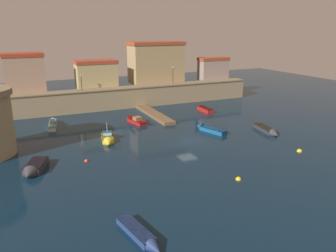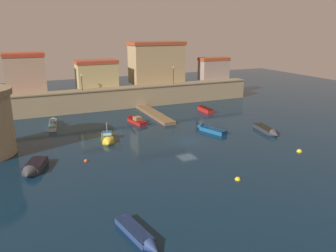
{
  "view_description": "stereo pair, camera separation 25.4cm",
  "coord_description": "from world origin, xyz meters",
  "px_view_note": "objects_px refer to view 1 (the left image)",
  "views": [
    {
      "loc": [
        -22.17,
        -42.11,
        16.3
      ],
      "look_at": [
        0.0,
        6.97,
        0.54
      ],
      "focal_mm": 36.13,
      "sensor_mm": 36.0,
      "label": 1
    },
    {
      "loc": [
        -21.93,
        -42.22,
        16.3
      ],
      "look_at": [
        0.0,
        6.97,
        0.54
      ],
      "focal_mm": 36.13,
      "sensor_mm": 36.0,
      "label": 2
    }
  ],
  "objects_px": {
    "quay_lamp_0": "(81,80)",
    "moored_boat_4": "(268,130)",
    "mooring_buoy_2": "(86,161)",
    "moored_boat_1": "(203,109)",
    "moored_boat_7": "(141,236)",
    "quay_lamp_1": "(173,73)",
    "mooring_buoy_0": "(238,180)",
    "moored_boat_3": "(34,169)",
    "mooring_buoy_1": "(299,151)",
    "moored_boat_0": "(209,129)",
    "moored_boat_2": "(134,120)",
    "moored_boat_5": "(53,123)",
    "moored_boat_6": "(108,139)"
  },
  "relations": [
    {
      "from": "quay_lamp_1",
      "to": "moored_boat_4",
      "type": "distance_m",
      "value": 27.84
    },
    {
      "from": "moored_boat_1",
      "to": "moored_boat_7",
      "type": "height_order",
      "value": "moored_boat_1"
    },
    {
      "from": "mooring_buoy_0",
      "to": "moored_boat_6",
      "type": "bearing_deg",
      "value": 118.13
    },
    {
      "from": "quay_lamp_0",
      "to": "quay_lamp_1",
      "type": "bearing_deg",
      "value": -0.0
    },
    {
      "from": "moored_boat_2",
      "to": "moored_boat_4",
      "type": "relative_size",
      "value": 0.89
    },
    {
      "from": "moored_boat_4",
      "to": "moored_boat_7",
      "type": "relative_size",
      "value": 1.08
    },
    {
      "from": "quay_lamp_1",
      "to": "moored_boat_0",
      "type": "height_order",
      "value": "quay_lamp_1"
    },
    {
      "from": "quay_lamp_1",
      "to": "moored_boat_2",
      "type": "bearing_deg",
      "value": -137.76
    },
    {
      "from": "moored_boat_2",
      "to": "moored_boat_6",
      "type": "distance_m",
      "value": 11.21
    },
    {
      "from": "mooring_buoy_0",
      "to": "mooring_buoy_2",
      "type": "xyz_separation_m",
      "value": [
        -14.39,
        12.37,
        0.0
      ]
    },
    {
      "from": "moored_boat_3",
      "to": "moored_boat_7",
      "type": "height_order",
      "value": "moored_boat_3"
    },
    {
      "from": "moored_boat_4",
      "to": "moored_boat_7",
      "type": "distance_m",
      "value": 33.92
    },
    {
      "from": "moored_boat_6",
      "to": "mooring_buoy_1",
      "type": "bearing_deg",
      "value": 68.01
    },
    {
      "from": "quay_lamp_1",
      "to": "moored_boat_7",
      "type": "relative_size",
      "value": 0.62
    },
    {
      "from": "mooring_buoy_0",
      "to": "mooring_buoy_1",
      "type": "distance_m",
      "value": 13.45
    },
    {
      "from": "moored_boat_0",
      "to": "moored_boat_3",
      "type": "xyz_separation_m",
      "value": [
        -27.09,
        -5.66,
        0.07
      ]
    },
    {
      "from": "moored_boat_3",
      "to": "mooring_buoy_0",
      "type": "bearing_deg",
      "value": 81.44
    },
    {
      "from": "moored_boat_4",
      "to": "mooring_buoy_1",
      "type": "height_order",
      "value": "moored_boat_4"
    },
    {
      "from": "quay_lamp_0",
      "to": "mooring_buoy_0",
      "type": "distance_m",
      "value": 40.92
    },
    {
      "from": "quay_lamp_0",
      "to": "moored_boat_3",
      "type": "height_order",
      "value": "quay_lamp_0"
    },
    {
      "from": "moored_boat_4",
      "to": "mooring_buoy_0",
      "type": "bearing_deg",
      "value": -40.21
    },
    {
      "from": "quay_lamp_1",
      "to": "moored_boat_5",
      "type": "xyz_separation_m",
      "value": [
        -26.75,
        -8.56,
        -6.29
      ]
    },
    {
      "from": "quay_lamp_0",
      "to": "mooring_buoy_0",
      "type": "relative_size",
      "value": 4.78
    },
    {
      "from": "moored_boat_5",
      "to": "mooring_buoy_2",
      "type": "distance_m",
      "value": 18.45
    },
    {
      "from": "moored_boat_0",
      "to": "mooring_buoy_1",
      "type": "bearing_deg",
      "value": -173.19
    },
    {
      "from": "quay_lamp_0",
      "to": "moored_boat_1",
      "type": "xyz_separation_m",
      "value": [
        22.31,
        -9.57,
        -5.95
      ]
    },
    {
      "from": "quay_lamp_0",
      "to": "moored_boat_4",
      "type": "xyz_separation_m",
      "value": [
        24.41,
        -26.71,
        -6.05
      ]
    },
    {
      "from": "moored_boat_7",
      "to": "mooring_buoy_2",
      "type": "bearing_deg",
      "value": 171.25
    },
    {
      "from": "quay_lamp_0",
      "to": "moored_boat_6",
      "type": "relative_size",
      "value": 0.61
    },
    {
      "from": "moored_boat_3",
      "to": "moored_boat_4",
      "type": "relative_size",
      "value": 0.85
    },
    {
      "from": "moored_boat_1",
      "to": "moored_boat_5",
      "type": "height_order",
      "value": "moored_boat_5"
    },
    {
      "from": "moored_boat_7",
      "to": "moored_boat_1",
      "type": "bearing_deg",
      "value": 132.46
    },
    {
      "from": "moored_boat_4",
      "to": "mooring_buoy_0",
      "type": "relative_size",
      "value": 10.08
    },
    {
      "from": "quay_lamp_1",
      "to": "mooring_buoy_0",
      "type": "xyz_separation_m",
      "value": [
        -10.29,
        -39.26,
        -6.76
      ]
    },
    {
      "from": "moored_boat_1",
      "to": "moored_boat_2",
      "type": "bearing_deg",
      "value": 98.63
    },
    {
      "from": "moored_boat_2",
      "to": "mooring_buoy_2",
      "type": "xyz_separation_m",
      "value": [
        -11.53,
        -14.95,
        -0.4
      ]
    },
    {
      "from": "quay_lamp_1",
      "to": "moored_boat_3",
      "type": "distance_m",
      "value": 42.03
    },
    {
      "from": "moored_boat_1",
      "to": "mooring_buoy_0",
      "type": "xyz_separation_m",
      "value": [
        -12.69,
        -29.68,
        -0.44
      ]
    },
    {
      "from": "moored_boat_3",
      "to": "moored_boat_4",
      "type": "bearing_deg",
      "value": 112.25
    },
    {
      "from": "mooring_buoy_0",
      "to": "mooring_buoy_2",
      "type": "bearing_deg",
      "value": 139.32
    },
    {
      "from": "moored_boat_1",
      "to": "moored_boat_3",
      "type": "height_order",
      "value": "moored_boat_3"
    },
    {
      "from": "moored_boat_2",
      "to": "mooring_buoy_2",
      "type": "bearing_deg",
      "value": 130.68
    },
    {
      "from": "moored_boat_6",
      "to": "moored_boat_7",
      "type": "distance_m",
      "value": 24.89
    },
    {
      "from": "mooring_buoy_2",
      "to": "moored_boat_2",
      "type": "bearing_deg",
      "value": 52.36
    },
    {
      "from": "mooring_buoy_0",
      "to": "moored_boat_0",
      "type": "bearing_deg",
      "value": 69.49
    },
    {
      "from": "moored_boat_4",
      "to": "mooring_buoy_2",
      "type": "bearing_deg",
      "value": -80.18
    },
    {
      "from": "mooring_buoy_0",
      "to": "mooring_buoy_2",
      "type": "relative_size",
      "value": 1.25
    },
    {
      "from": "moored_boat_1",
      "to": "moored_boat_7",
      "type": "relative_size",
      "value": 0.88
    },
    {
      "from": "mooring_buoy_1",
      "to": "moored_boat_7",
      "type": "bearing_deg",
      "value": -159.57
    },
    {
      "from": "moored_boat_7",
      "to": "mooring_buoy_1",
      "type": "height_order",
      "value": "moored_boat_7"
    }
  ]
}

